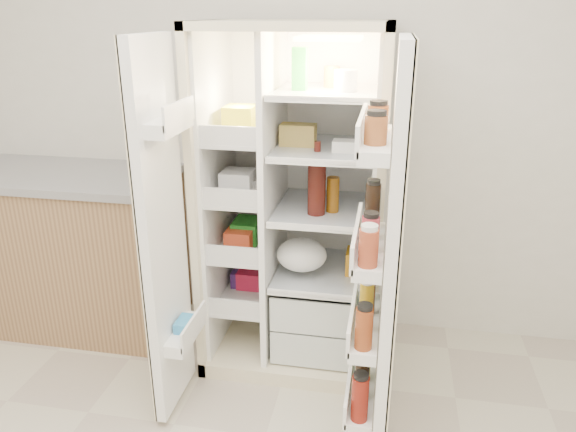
# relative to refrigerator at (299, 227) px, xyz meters

# --- Properties ---
(wall_back) EXTENTS (4.00, 0.02, 2.70)m
(wall_back) POSITION_rel_refrigerator_xyz_m (-0.03, 0.35, 0.61)
(wall_back) COLOR silver
(wall_back) RESTS_ON floor
(refrigerator) EXTENTS (0.92, 0.70, 1.80)m
(refrigerator) POSITION_rel_refrigerator_xyz_m (0.00, 0.00, 0.00)
(refrigerator) COLOR beige
(refrigerator) RESTS_ON floor
(freezer_door) EXTENTS (0.15, 0.40, 1.72)m
(freezer_door) POSITION_rel_refrigerator_xyz_m (-0.51, -0.60, 0.15)
(freezer_door) COLOR white
(freezer_door) RESTS_ON floor
(fridge_door) EXTENTS (0.17, 0.58, 1.72)m
(fridge_door) POSITION_rel_refrigerator_xyz_m (0.47, -0.69, 0.13)
(fridge_door) COLOR white
(fridge_door) RESTS_ON floor
(kitchen_counter) EXTENTS (1.34, 0.71, 0.97)m
(kitchen_counter) POSITION_rel_refrigerator_xyz_m (-1.43, 0.05, -0.25)
(kitchen_counter) COLOR #97744B
(kitchen_counter) RESTS_ON floor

